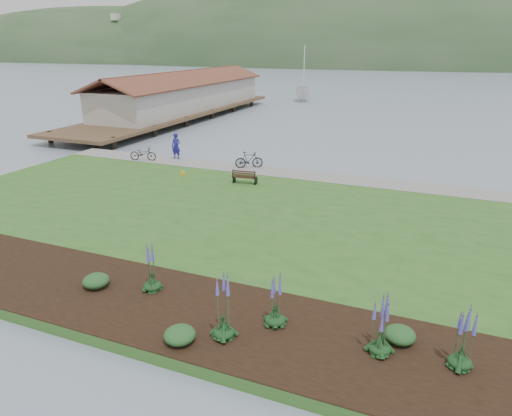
{
  "coord_description": "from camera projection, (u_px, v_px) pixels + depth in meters",
  "views": [
    {
      "loc": [
        9.05,
        -20.57,
        8.44
      ],
      "look_at": [
        1.57,
        -2.34,
        1.3
      ],
      "focal_mm": 32.0,
      "sensor_mm": 36.0,
      "label": 1
    }
  ],
  "objects": [
    {
      "name": "garden_bed",
      "position": [
        208.0,
        315.0,
        14.26
      ],
      "size": [
        24.0,
        4.4,
        0.04
      ],
      "primitive_type": "cube",
      "color": "black",
      "rests_on": "lawn"
    },
    {
      "name": "lawn",
      "position": [
        229.0,
        223.0,
        22.19
      ],
      "size": [
        34.0,
        20.0,
        0.4
      ],
      "primitive_type": "cube",
      "color": "#2D5D21",
      "rests_on": "ground"
    },
    {
      "name": "far_hillside",
      "position": [
        484.0,
        68.0,
        164.71
      ],
      "size": [
        580.0,
        80.0,
        38.0
      ],
      "primitive_type": null,
      "color": "#2E4D2B",
      "rests_on": "ground"
    },
    {
      "name": "shrub_0",
      "position": [
        96.0,
        281.0,
        15.83
      ],
      "size": [
        0.91,
        0.91,
        0.46
      ],
      "primitive_type": "ellipsoid",
      "color": "#1E4C21",
      "rests_on": "garden_bed"
    },
    {
      "name": "shoreline_path",
      "position": [
        287.0,
        173.0,
        29.85
      ],
      "size": [
        34.0,
        2.2,
        0.03
      ],
      "primitive_type": "cube",
      "color": "gray",
      "rests_on": "lawn"
    },
    {
      "name": "echium_2",
      "position": [
        382.0,
        330.0,
        12.25
      ],
      "size": [
        0.62,
        0.62,
        1.78
      ],
      "color": "#133617",
      "rests_on": "garden_bed"
    },
    {
      "name": "bicycle_b",
      "position": [
        249.0,
        160.0,
        30.95
      ],
      "size": [
        1.38,
        1.92,
        1.14
      ],
      "primitive_type": "imported",
      "rotation": [
        0.0,
        0.0,
        2.07
      ],
      "color": "black",
      "rests_on": "lawn"
    },
    {
      "name": "person",
      "position": [
        176.0,
        144.0,
        33.13
      ],
      "size": [
        0.84,
        0.6,
        2.23
      ],
      "primitive_type": "imported",
      "rotation": [
        0.0,
        0.0,
        0.05
      ],
      "color": "navy",
      "rests_on": "lawn"
    },
    {
      "name": "park_bench",
      "position": [
        245.0,
        177.0,
        27.54
      ],
      "size": [
        1.49,
        0.73,
        0.89
      ],
      "rotation": [
        0.0,
        0.0,
        0.1
      ],
      "color": "black",
      "rests_on": "lawn"
    },
    {
      "name": "sailboat",
      "position": [
        303.0,
        101.0,
        70.34
      ],
      "size": [
        12.48,
        12.59,
        25.9
      ],
      "primitive_type": "imported",
      "rotation": [
        0.0,
        0.0,
        0.32
      ],
      "color": "silver",
      "rests_on": "ground"
    },
    {
      "name": "shrub_2",
      "position": [
        400.0,
        335.0,
        12.91
      ],
      "size": [
        0.89,
        0.89,
        0.44
      ],
      "primitive_type": "ellipsoid",
      "color": "#1E4C21",
      "rests_on": "garden_bed"
    },
    {
      "name": "echium_1",
      "position": [
        275.0,
        304.0,
        13.53
      ],
      "size": [
        0.62,
        0.62,
        1.89
      ],
      "color": "#133617",
      "rests_on": "garden_bed"
    },
    {
      "name": "bicycle_a",
      "position": [
        143.0,
        154.0,
        32.99
      ],
      "size": [
        1.14,
        2.04,
        1.01
      ],
      "primitive_type": "imported",
      "rotation": [
        0.0,
        0.0,
        1.83
      ],
      "color": "black",
      "rests_on": "lawn"
    },
    {
      "name": "pannier",
      "position": [
        183.0,
        173.0,
        29.39
      ],
      "size": [
        0.21,
        0.28,
        0.27
      ],
      "primitive_type": "cube",
      "rotation": [
        0.0,
        0.0,
        -0.23
      ],
      "color": "yellow",
      "rests_on": "lawn"
    },
    {
      "name": "echium_3",
      "position": [
        464.0,
        339.0,
        11.69
      ],
      "size": [
        0.62,
        0.62,
        1.99
      ],
      "color": "#133617",
      "rests_on": "garden_bed"
    },
    {
      "name": "ground",
      "position": [
        245.0,
        213.0,
        23.99
      ],
      "size": [
        600.0,
        600.0,
        0.0
      ],
      "primitive_type": "plane",
      "color": "gray",
      "rests_on": "ground"
    },
    {
      "name": "shrub_1",
      "position": [
        180.0,
        335.0,
        12.89
      ],
      "size": [
        0.91,
        0.91,
        0.46
      ],
      "primitive_type": "ellipsoid",
      "color": "#1E4C21",
      "rests_on": "garden_bed"
    },
    {
      "name": "pier_pavilion",
      "position": [
        184.0,
        95.0,
        54.17
      ],
      "size": [
        8.0,
        36.0,
        5.4
      ],
      "color": "#4C3826",
      "rests_on": "ground"
    },
    {
      "name": "echium_0",
      "position": [
        223.0,
        310.0,
        12.87
      ],
      "size": [
        0.62,
        0.62,
        2.34
      ],
      "color": "#133617",
      "rests_on": "garden_bed"
    },
    {
      "name": "echium_4",
      "position": [
        151.0,
        268.0,
        15.41
      ],
      "size": [
        0.62,
        0.62,
        2.01
      ],
      "color": "#133617",
      "rests_on": "garden_bed"
    }
  ]
}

